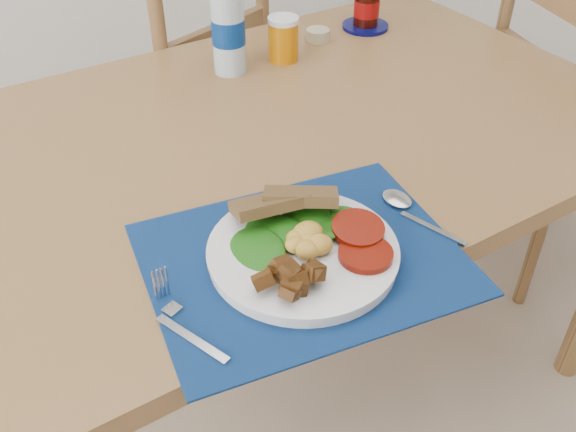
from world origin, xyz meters
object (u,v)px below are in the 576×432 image
object	(u,v)px
chair_far	(191,74)
juice_glass	(283,40)
chair_end	(560,103)
jam_on_saucer	(366,10)
breakfast_plate	(301,250)
water_bottle	(228,24)

from	to	relation	value
chair_far	juice_glass	xyz separation A→B (m)	(0.07, -0.38, 0.22)
chair_end	jam_on_saucer	distance (m)	0.59
chair_end	juice_glass	xyz separation A→B (m)	(-0.71, 0.26, 0.24)
jam_on_saucer	chair_far	bearing A→B (deg)	135.77
chair_end	breakfast_plate	bearing A→B (deg)	123.30
juice_glass	jam_on_saucer	bearing A→B (deg)	10.00
chair_far	juice_glass	bearing A→B (deg)	82.58
chair_far	water_bottle	size ratio (longest dim) A/B	4.64
juice_glass	chair_end	bearing A→B (deg)	-20.08
chair_end	breakfast_plate	size ratio (longest dim) A/B	3.97
breakfast_plate	juice_glass	bearing A→B (deg)	79.63
breakfast_plate	chair_far	bearing A→B (deg)	93.92
breakfast_plate	juice_glass	size ratio (longest dim) A/B	2.93
breakfast_plate	jam_on_saucer	bearing A→B (deg)	65.80
chair_far	chair_end	bearing A→B (deg)	122.80
juice_glass	jam_on_saucer	size ratio (longest dim) A/B	0.81
chair_end	juice_glass	world-z (taller)	chair_end
chair_end	jam_on_saucer	size ratio (longest dim) A/B	9.38
juice_glass	jam_on_saucer	world-z (taller)	jam_on_saucer
chair_end	jam_on_saucer	bearing A→B (deg)	70.42
breakfast_plate	water_bottle	size ratio (longest dim) A/B	1.11
water_bottle	jam_on_saucer	bearing A→B (deg)	5.06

